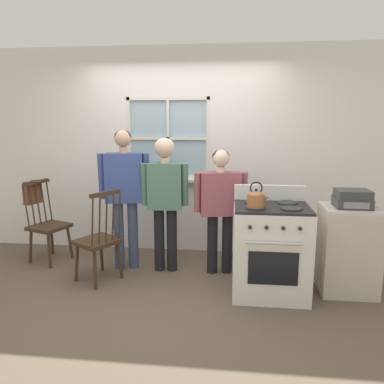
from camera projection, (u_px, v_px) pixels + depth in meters
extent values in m
plane|color=brown|center=(165.00, 294.00, 3.84)|extent=(16.00, 16.00, 0.00)
cube|color=white|center=(42.00, 151.00, 5.17)|extent=(2.46, 0.06, 2.70)
cube|color=white|center=(321.00, 153.00, 4.76)|extent=(2.84, 0.06, 2.70)
cube|color=white|center=(169.00, 214.00, 5.13)|extent=(1.10, 0.06, 0.99)
cube|color=white|center=(168.00, 71.00, 4.78)|extent=(1.10, 0.06, 0.64)
cube|color=silver|center=(168.00, 180.00, 4.97)|extent=(1.16, 0.10, 0.03)
cube|color=#9EB7C6|center=(169.00, 138.00, 4.95)|extent=(1.04, 0.01, 1.01)
cube|color=silver|center=(168.00, 138.00, 4.92)|extent=(0.04, 0.02, 1.07)
cube|color=silver|center=(168.00, 138.00, 4.92)|extent=(1.10, 0.02, 0.04)
cube|color=silver|center=(129.00, 138.00, 4.98)|extent=(0.04, 0.03, 1.07)
cube|color=silver|center=(208.00, 139.00, 4.87)|extent=(0.04, 0.03, 1.07)
cube|color=silver|center=(168.00, 98.00, 4.83)|extent=(1.10, 0.03, 0.04)
cube|color=silver|center=(169.00, 177.00, 5.02)|extent=(1.10, 0.03, 0.04)
cube|color=#3D2819|center=(49.00, 227.00, 4.69)|extent=(0.52, 0.53, 0.04)
cylinder|color=#3D2819|center=(49.00, 251.00, 4.52)|extent=(0.06, 0.08, 0.43)
cylinder|color=#3D2819|center=(70.00, 243.00, 4.82)|extent=(0.08, 0.06, 0.43)
cylinder|color=#3D2819|center=(31.00, 247.00, 4.66)|extent=(0.08, 0.06, 0.43)
cylinder|color=#3D2819|center=(52.00, 239.00, 4.96)|extent=(0.06, 0.08, 0.43)
cylinder|color=#3D2819|center=(26.00, 207.00, 4.56)|extent=(0.08, 0.04, 0.54)
cylinder|color=#3D2819|center=(32.00, 206.00, 4.64)|extent=(0.08, 0.04, 0.54)
cylinder|color=#3D2819|center=(38.00, 204.00, 4.72)|extent=(0.08, 0.04, 0.54)
cylinder|color=#3D2819|center=(44.00, 203.00, 4.80)|extent=(0.08, 0.04, 0.54)
cylinder|color=#3D2819|center=(49.00, 202.00, 4.88)|extent=(0.08, 0.04, 0.54)
cube|color=#3D2819|center=(36.00, 182.00, 4.67)|extent=(0.17, 0.37, 0.04)
cube|color=#3D2819|center=(97.00, 241.00, 4.12)|extent=(0.56, 0.57, 0.04)
cylinder|color=#3D2819|center=(102.00, 254.00, 4.40)|extent=(0.06, 0.09, 0.43)
cylinder|color=#3D2819|center=(77.00, 263.00, 4.13)|extent=(0.09, 0.06, 0.43)
cylinder|color=#3D2819|center=(120.00, 260.00, 4.20)|extent=(0.09, 0.06, 0.43)
cylinder|color=#3D2819|center=(95.00, 270.00, 3.94)|extent=(0.06, 0.09, 0.43)
cylinder|color=#3D2819|center=(119.00, 217.00, 4.11)|extent=(0.07, 0.05, 0.54)
cylinder|color=#3D2819|center=(113.00, 218.00, 4.04)|extent=(0.07, 0.05, 0.54)
cylinder|color=#3D2819|center=(106.00, 220.00, 3.97)|extent=(0.07, 0.05, 0.54)
cylinder|color=#3D2819|center=(100.00, 222.00, 3.90)|extent=(0.07, 0.05, 0.54)
cylinder|color=#3D2819|center=(92.00, 224.00, 3.83)|extent=(0.07, 0.05, 0.54)
cube|color=#3D2819|center=(105.00, 194.00, 3.92)|extent=(0.23, 0.34, 0.04)
cylinder|color=#384766|center=(119.00, 235.00, 4.48)|extent=(0.12, 0.12, 0.82)
cylinder|color=#384766|center=(133.00, 235.00, 4.49)|extent=(0.12, 0.12, 0.82)
cube|color=#384C8E|center=(124.00, 178.00, 4.35)|extent=(0.47, 0.29, 0.57)
cylinder|color=#384C8E|center=(102.00, 176.00, 4.31)|extent=(0.10, 0.13, 0.53)
cylinder|color=#384C8E|center=(146.00, 176.00, 4.35)|extent=(0.10, 0.13, 0.53)
cylinder|color=tan|center=(123.00, 150.00, 4.29)|extent=(0.10, 0.10, 0.07)
sphere|color=tan|center=(123.00, 138.00, 4.27)|extent=(0.19, 0.19, 0.19)
ellipsoid|color=black|center=(123.00, 137.00, 4.28)|extent=(0.20, 0.20, 0.16)
cylinder|color=black|center=(159.00, 239.00, 4.41)|extent=(0.12, 0.12, 0.75)
cylinder|color=black|center=(172.00, 240.00, 4.41)|extent=(0.12, 0.12, 0.75)
cube|color=#4C7560|center=(165.00, 186.00, 4.29)|extent=(0.40, 0.24, 0.53)
cylinder|color=#4C7560|center=(145.00, 184.00, 4.27)|extent=(0.09, 0.12, 0.49)
cylinder|color=#4C7560|center=(185.00, 185.00, 4.26)|extent=(0.09, 0.12, 0.49)
cylinder|color=beige|center=(165.00, 160.00, 4.24)|extent=(0.10, 0.10, 0.06)
sphere|color=beige|center=(164.00, 148.00, 4.21)|extent=(0.22, 0.22, 0.22)
ellipsoid|color=silver|center=(164.00, 146.00, 4.22)|extent=(0.22, 0.22, 0.18)
cylinder|color=black|center=(212.00, 244.00, 4.35)|extent=(0.12, 0.12, 0.70)
cylinder|color=black|center=(227.00, 243.00, 4.36)|extent=(0.12, 0.12, 0.70)
cube|color=#934C56|center=(220.00, 194.00, 4.24)|extent=(0.48, 0.28, 0.49)
cylinder|color=#934C56|center=(197.00, 192.00, 4.20)|extent=(0.09, 0.12, 0.46)
cylinder|color=#934C56|center=(244.00, 192.00, 4.23)|extent=(0.09, 0.12, 0.46)
cylinder|color=beige|center=(221.00, 169.00, 4.19)|extent=(0.10, 0.10, 0.06)
sphere|color=beige|center=(221.00, 158.00, 4.17)|extent=(0.19, 0.19, 0.19)
ellipsoid|color=#332319|center=(221.00, 157.00, 4.18)|extent=(0.20, 0.20, 0.16)
cube|color=white|center=(270.00, 251.00, 3.80)|extent=(0.75, 0.64, 0.90)
cube|color=black|center=(272.00, 207.00, 3.71)|extent=(0.73, 0.61, 0.02)
cylinder|color=#2D2D30|center=(256.00, 208.00, 3.60)|extent=(0.20, 0.20, 0.02)
cylinder|color=#2D2D30|center=(291.00, 209.00, 3.57)|extent=(0.20, 0.20, 0.02)
cylinder|color=#2D2D30|center=(254.00, 202.00, 3.85)|extent=(0.20, 0.20, 0.02)
cylinder|color=#2D2D30|center=(288.00, 203.00, 3.81)|extent=(0.20, 0.20, 0.02)
cube|color=white|center=(270.00, 192.00, 3.98)|extent=(0.75, 0.06, 0.16)
cube|color=black|center=(273.00, 269.00, 3.49)|extent=(0.46, 0.01, 0.32)
cylinder|color=silver|center=(274.00, 244.00, 3.42)|extent=(0.52, 0.02, 0.02)
cylinder|color=#232326|center=(250.00, 227.00, 3.44)|extent=(0.04, 0.02, 0.04)
cylinder|color=#232326|center=(267.00, 228.00, 3.42)|extent=(0.04, 0.02, 0.04)
cylinder|color=#232326|center=(283.00, 228.00, 3.40)|extent=(0.04, 0.02, 0.04)
cylinder|color=#232326|center=(300.00, 229.00, 3.39)|extent=(0.04, 0.02, 0.04)
cylinder|color=#A86638|center=(256.00, 201.00, 3.59)|extent=(0.17, 0.17, 0.12)
ellipsoid|color=#A86638|center=(256.00, 195.00, 3.58)|extent=(0.16, 0.16, 0.07)
sphere|color=black|center=(256.00, 190.00, 3.57)|extent=(0.03, 0.03, 0.03)
cylinder|color=#A86638|center=(264.00, 199.00, 3.58)|extent=(0.08, 0.03, 0.07)
torus|color=black|center=(256.00, 188.00, 3.57)|extent=(0.12, 0.01, 0.12)
cylinder|color=beige|center=(178.00, 175.00, 4.93)|extent=(0.16, 0.16, 0.11)
cylinder|color=#33261C|center=(178.00, 172.00, 4.92)|extent=(0.14, 0.14, 0.01)
cone|color=#2D7038|center=(180.00, 166.00, 4.91)|extent=(0.05, 0.04, 0.14)
cone|color=#2D7038|center=(178.00, 169.00, 4.94)|extent=(0.04, 0.05, 0.07)
cone|color=#2D7038|center=(176.00, 166.00, 4.90)|extent=(0.07, 0.05, 0.14)
cone|color=#2D7038|center=(179.00, 169.00, 4.89)|extent=(0.04, 0.04, 0.06)
cube|color=brown|center=(32.00, 194.00, 4.73)|extent=(0.16, 0.24, 0.26)
torus|color=brown|center=(36.00, 181.00, 4.67)|extent=(0.16, 0.16, 0.01)
cube|color=beige|center=(347.00, 251.00, 3.85)|extent=(0.55, 0.50, 0.87)
cube|color=beige|center=(351.00, 208.00, 3.77)|extent=(0.55, 0.50, 0.03)
cube|color=#38383A|center=(352.00, 203.00, 3.74)|extent=(0.34, 0.28, 0.10)
cube|color=#38383A|center=(353.00, 194.00, 3.72)|extent=(0.32, 0.27, 0.08)
cube|color=gray|center=(357.00, 206.00, 3.60)|extent=(0.24, 0.01, 0.06)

